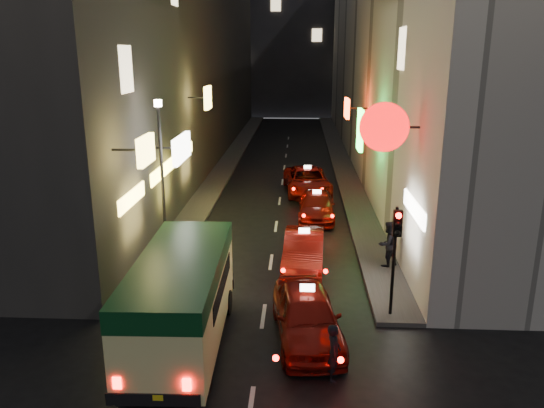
% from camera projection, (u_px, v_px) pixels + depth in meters
% --- Properties ---
extents(building_left, '(7.67, 52.00, 18.00)m').
position_uv_depth(building_left, '(178.00, 39.00, 39.20)').
color(building_left, '#34312F').
rests_on(building_left, ground).
extents(building_right, '(7.97, 52.00, 18.00)m').
position_uv_depth(building_right, '(397.00, 38.00, 38.40)').
color(building_right, beige).
rests_on(building_right, ground).
extents(building_far, '(30.00, 10.00, 22.00)m').
position_uv_depth(building_far, '(293.00, 28.00, 68.96)').
color(building_far, '#35353A').
rests_on(building_far, ground).
extents(sidewalk_left, '(1.50, 52.00, 0.15)m').
position_uv_depth(sidewalk_left, '(231.00, 158.00, 41.49)').
color(sidewalk_left, '#464441').
rests_on(sidewalk_left, ground).
extents(sidewalk_right, '(1.50, 52.00, 0.15)m').
position_uv_depth(sidewalk_right, '(340.00, 159.00, 41.07)').
color(sidewalk_right, '#464441').
rests_on(sidewalk_right, ground).
extents(minibus, '(2.37, 6.39, 2.73)m').
position_uv_depth(minibus, '(181.00, 291.00, 14.63)').
color(minibus, '#F0EE96').
rests_on(minibus, ground).
extents(taxi_near, '(2.99, 5.84, 1.95)m').
position_uv_depth(taxi_near, '(307.00, 311.00, 15.29)').
color(taxi_near, maroon).
rests_on(taxi_near, ground).
extents(taxi_second, '(2.36, 5.26, 1.81)m').
position_uv_depth(taxi_second, '(304.00, 247.00, 20.44)').
color(taxi_second, maroon).
rests_on(taxi_second, ground).
extents(taxi_third, '(2.03, 4.73, 1.66)m').
position_uv_depth(taxi_third, '(317.00, 204.00, 26.58)').
color(taxi_third, maroon).
rests_on(taxi_third, ground).
extents(taxi_far, '(2.82, 5.73, 1.93)m').
position_uv_depth(taxi_far, '(307.00, 179.00, 31.17)').
color(taxi_far, maroon).
rests_on(taxi_far, ground).
extents(pedestrian_crossing, '(0.41, 0.60, 1.73)m').
position_uv_depth(pedestrian_crossing, '(334.00, 349.00, 13.38)').
color(pedestrian_crossing, black).
rests_on(pedestrian_crossing, ground).
extents(pedestrian_sidewalk, '(0.89, 0.83, 2.01)m').
position_uv_depth(pedestrian_sidewalk, '(388.00, 241.00, 20.16)').
color(pedestrian_sidewalk, black).
rests_on(pedestrian_sidewalk, sidewalk_right).
extents(traffic_light, '(0.26, 0.43, 3.50)m').
position_uv_depth(traffic_light, '(396.00, 239.00, 15.86)').
color(traffic_light, black).
rests_on(traffic_light, sidewalk_right).
extents(lamp_post, '(0.28, 0.28, 6.22)m').
position_uv_depth(lamp_post, '(162.00, 170.00, 20.33)').
color(lamp_post, black).
rests_on(lamp_post, sidewalk_left).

